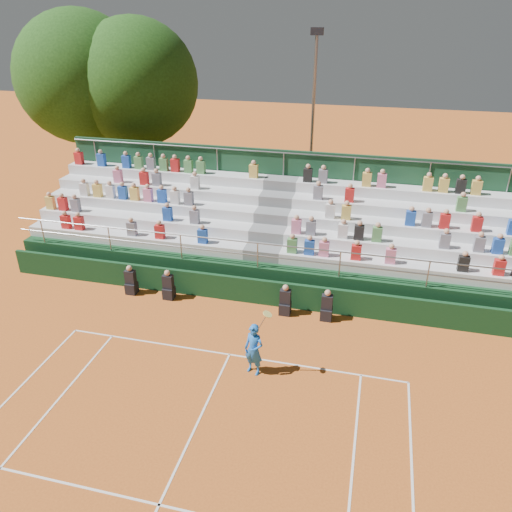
% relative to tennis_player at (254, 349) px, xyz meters
% --- Properties ---
extents(ground, '(90.00, 90.00, 0.00)m').
position_rel_tennis_player_xyz_m(ground, '(-0.96, 0.62, -0.84)').
color(ground, '#C66021').
rests_on(ground, ground).
extents(courtside_wall, '(20.00, 0.15, 1.00)m').
position_rel_tennis_player_xyz_m(courtside_wall, '(-0.96, 3.82, -0.34)').
color(courtside_wall, '#0E3218').
rests_on(courtside_wall, ground).
extents(line_officials, '(7.87, 0.40, 1.19)m').
position_rel_tennis_player_xyz_m(line_officials, '(-1.94, 3.37, -0.37)').
color(line_officials, black).
rests_on(line_officials, ground).
extents(grandstand, '(20.00, 5.20, 4.40)m').
position_rel_tennis_player_xyz_m(grandstand, '(-0.95, 7.06, 0.23)').
color(grandstand, '#0E3218').
rests_on(grandstand, ground).
extents(tennis_player, '(0.88, 0.57, 2.22)m').
position_rel_tennis_player_xyz_m(tennis_player, '(0.00, 0.00, 0.00)').
color(tennis_player, blue).
rests_on(tennis_player, ground).
extents(tree_west, '(6.84, 6.84, 9.90)m').
position_rel_tennis_player_xyz_m(tree_west, '(-12.76, 13.28, 5.62)').
color(tree_west, '#382214').
rests_on(tree_west, ground).
extents(tree_east, '(6.55, 6.55, 9.54)m').
position_rel_tennis_player_xyz_m(tree_east, '(-9.83, 13.65, 5.40)').
color(tree_east, '#382214').
rests_on(tree_east, ground).
extents(floodlight_mast, '(0.60, 0.25, 8.99)m').
position_rel_tennis_player_xyz_m(floodlight_mast, '(-0.47, 14.18, 4.34)').
color(floodlight_mast, gray).
rests_on(floodlight_mast, ground).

